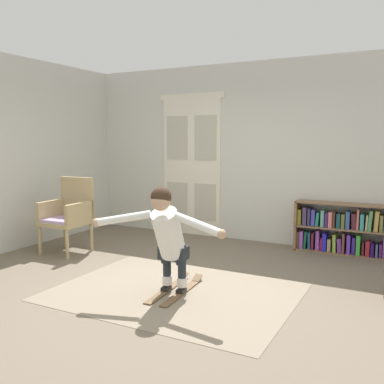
% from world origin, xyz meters
% --- Properties ---
extents(ground_plane, '(7.20, 7.20, 0.00)m').
position_xyz_m(ground_plane, '(0.00, 0.00, 0.00)').
color(ground_plane, '#6D6150').
extents(back_wall, '(6.00, 0.10, 2.90)m').
position_xyz_m(back_wall, '(0.00, 2.60, 1.45)').
color(back_wall, silver).
rests_on(back_wall, ground).
extents(side_wall_left, '(0.10, 6.00, 2.90)m').
position_xyz_m(side_wall_left, '(-3.00, 0.40, 1.45)').
color(side_wall_left, silver).
rests_on(side_wall_left, ground).
extents(double_door, '(1.22, 0.05, 2.45)m').
position_xyz_m(double_door, '(-1.10, 2.54, 1.23)').
color(double_door, silver).
rests_on(double_door, ground).
extents(rug, '(2.57, 1.92, 0.01)m').
position_xyz_m(rug, '(0.09, -0.14, 0.00)').
color(rug, gray).
rests_on(rug, ground).
extents(bookshelf, '(1.78, 0.30, 0.75)m').
position_xyz_m(bookshelf, '(1.65, 2.39, 0.34)').
color(bookshelf, '#806246').
rests_on(bookshelf, ground).
extents(wicker_chair, '(0.61, 0.61, 1.10)m').
position_xyz_m(wicker_chair, '(-2.16, 0.64, 0.58)').
color(wicker_chair, tan).
rests_on(wicker_chair, ground).
extents(skis_pair, '(0.34, 0.95, 0.07)m').
position_xyz_m(skis_pair, '(0.09, -0.11, 0.02)').
color(skis_pair, brown).
rests_on(skis_pair, rug).
extents(person_skier, '(1.48, 0.64, 1.12)m').
position_xyz_m(person_skier, '(0.10, -0.30, 0.71)').
color(person_skier, white).
rests_on(person_skier, skis_pair).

